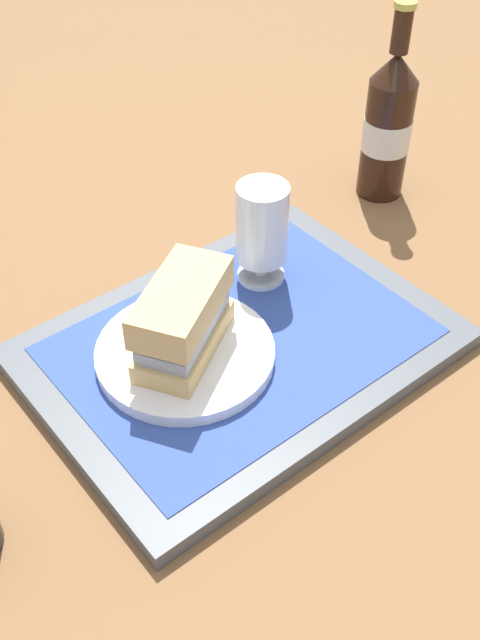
{
  "coord_description": "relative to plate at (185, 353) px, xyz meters",
  "views": [
    {
      "loc": [
        -0.37,
        -0.46,
        0.59
      ],
      "look_at": [
        0.0,
        0.0,
        0.05
      ],
      "focal_mm": 42.06,
      "sensor_mm": 36.0,
      "label": 1
    }
  ],
  "objects": [
    {
      "name": "beer_bottle",
      "position": [
        0.42,
        0.12,
        0.08
      ],
      "size": [
        0.07,
        0.07,
        0.27
      ],
      "color": "black",
      "rests_on": "ground_plane"
    },
    {
      "name": "sandwich",
      "position": [
        0.0,
        0.0,
        0.05
      ],
      "size": [
        0.14,
        0.12,
        0.08
      ],
      "rotation": [
        0.0,
        0.0,
        0.55
      ],
      "color": "tan",
      "rests_on": "plate"
    },
    {
      "name": "plate",
      "position": [
        0.0,
        0.0,
        0.0
      ],
      "size": [
        0.19,
        0.19,
        0.01
      ],
      "primitive_type": "cylinder",
      "color": "white",
      "rests_on": "placemat"
    },
    {
      "name": "ground_plane",
      "position": [
        0.06,
        -0.01,
        -0.03
      ],
      "size": [
        3.0,
        3.0,
        0.0
      ],
      "primitive_type": "plane",
      "color": "brown"
    },
    {
      "name": "tray",
      "position": [
        0.06,
        -0.01,
        -0.02
      ],
      "size": [
        0.44,
        0.32,
        0.02
      ],
      "primitive_type": "cube",
      "color": "#4C5156",
      "rests_on": "ground_plane"
    },
    {
      "name": "placemat",
      "position": [
        0.06,
        -0.01,
        -0.01
      ],
      "size": [
        0.38,
        0.27,
        0.0
      ],
      "primitive_type": "cube",
      "color": "#2D4793",
      "rests_on": "tray"
    },
    {
      "name": "beer_glass",
      "position": [
        0.15,
        0.05,
        0.06
      ],
      "size": [
        0.06,
        0.06,
        0.12
      ],
      "color": "silver",
      "rests_on": "placemat"
    }
  ]
}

